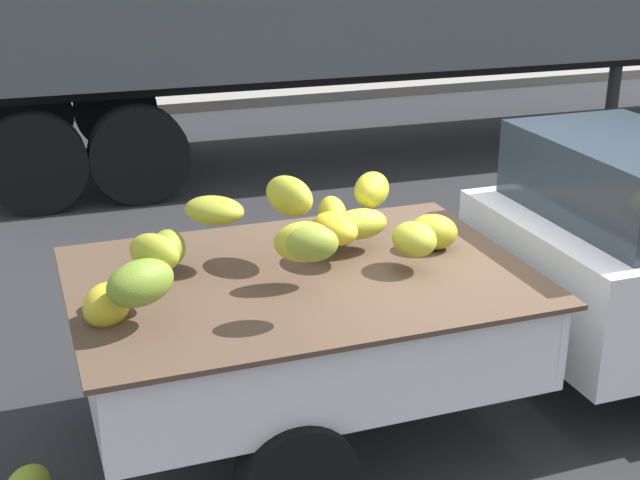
% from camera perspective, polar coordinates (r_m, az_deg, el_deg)
% --- Properties ---
extents(ground, '(220.00, 220.00, 0.00)m').
position_cam_1_polar(ground, '(6.25, 10.87, -9.33)').
color(ground, '#28282B').
extents(curb_strip, '(80.00, 0.80, 0.16)m').
position_cam_1_polar(curb_strip, '(14.59, -7.95, 8.81)').
color(curb_strip, gray).
rests_on(curb_strip, ground).
extents(pickup_truck, '(4.68, 1.88, 1.70)m').
position_cam_1_polar(pickup_truck, '(6.01, 15.43, -1.58)').
color(pickup_truck, white).
rests_on(pickup_truck, ground).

